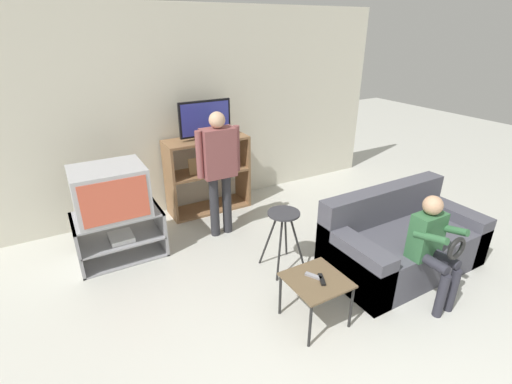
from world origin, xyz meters
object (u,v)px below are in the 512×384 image
object	(u,v)px
television_main	(110,191)
snack_table	(316,284)
remote_control_white	(313,276)
person_seated_child	(433,243)
tv_stand	(120,235)
person_standing_adult	(219,164)
television_flat	(205,121)
couch	(400,242)
media_shelf	(208,174)
remote_control_black	(322,279)
folding_stool	(283,224)

from	to	relation	value
television_main	snack_table	size ratio (longest dim) A/B	1.51
television_main	remote_control_white	xyz separation A→B (m)	(1.24, -1.82, -0.34)
snack_table	person_seated_child	bearing A→B (deg)	-14.45
remote_control_white	tv_stand	bearing A→B (deg)	95.61
snack_table	person_standing_adult	size ratio (longest dim) A/B	0.32
television_flat	couch	bearing A→B (deg)	-61.08
media_shelf	snack_table	xyz separation A→B (m)	(-0.07, -2.44, -0.14)
snack_table	media_shelf	bearing A→B (deg)	88.37
person_seated_child	television_main	bearing A→B (deg)	137.25
media_shelf	snack_table	size ratio (longest dim) A/B	2.30
television_flat	remote_control_black	size ratio (longest dim) A/B	4.75
folding_stool	tv_stand	bearing A→B (deg)	143.49
media_shelf	folding_stool	bearing A→B (deg)	-85.67
couch	person_seated_child	size ratio (longest dim) A/B	1.60
tv_stand	remote_control_white	size ratio (longest dim) A/B	6.22
tv_stand	remote_control_white	xyz separation A→B (m)	(1.22, -1.81, 0.18)
television_main	television_flat	world-z (taller)	television_flat
snack_table	remote_control_black	xyz separation A→B (m)	(0.02, -0.03, 0.06)
couch	folding_stool	bearing A→B (deg)	152.14
remote_control_black	person_seated_child	distance (m)	1.07
remote_control_black	remote_control_white	world-z (taller)	same
television_main	television_flat	xyz separation A→B (m)	(1.31, 0.56, 0.46)
television_flat	snack_table	world-z (taller)	television_flat
remote_control_black	person_standing_adult	world-z (taller)	person_standing_adult
snack_table	television_flat	bearing A→B (deg)	88.40
person_standing_adult	person_seated_child	world-z (taller)	person_standing_adult
person_seated_child	remote_control_white	bearing A→B (deg)	163.79
television_main	person_standing_adult	size ratio (longest dim) A/B	0.48
folding_stool	person_seated_child	world-z (taller)	person_seated_child
television_main	snack_table	distance (m)	2.27
folding_stool	person_standing_adult	world-z (taller)	person_standing_adult
couch	person_seated_child	distance (m)	0.63
remote_control_white	couch	world-z (taller)	couch
television_flat	snack_table	bearing A→B (deg)	-91.60
snack_table	remote_control_white	size ratio (longest dim) A/B	3.28
tv_stand	snack_table	bearing A→B (deg)	-56.37
person_standing_adult	remote_control_black	bearing A→B (deg)	-87.23
snack_table	remote_control_white	world-z (taller)	remote_control_white
television_main	media_shelf	distance (m)	1.46
television_main	television_flat	distance (m)	1.50
tv_stand	folding_stool	distance (m)	1.79
couch	remote_control_white	bearing A→B (deg)	-172.07
television_main	remote_control_black	size ratio (longest dim) A/B	4.96
media_shelf	remote_control_white	bearing A→B (deg)	-91.78
snack_table	person_seated_child	distance (m)	1.11
remote_control_black	person_standing_adult	size ratio (longest dim) A/B	0.10
tv_stand	person_seated_child	world-z (taller)	person_seated_child
folding_stool	remote_control_black	size ratio (longest dim) A/B	4.52
snack_table	couch	xyz separation A→B (m)	(1.28, 0.22, -0.10)
television_main	media_shelf	xyz separation A→B (m)	(1.32, 0.58, -0.26)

